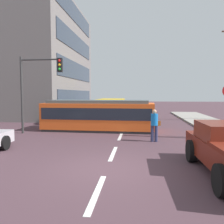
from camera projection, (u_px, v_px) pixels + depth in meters
ground_plane at (124, 127)px, 17.91m from camera, size 120.00×120.00×0.00m
lane_stripe_0 at (97, 193)px, 6.02m from camera, size 0.16×2.40×0.01m
lane_stripe_1 at (113, 153)px, 9.98m from camera, size 0.16×2.40×0.01m
lane_stripe_2 at (120, 136)px, 13.95m from camera, size 0.16×2.40×0.01m
lane_stripe_3 at (127, 121)px, 22.11m from camera, size 0.16×2.40×0.01m
lane_stripe_4 at (129, 115)px, 28.06m from camera, size 0.16×2.40×0.01m
corner_building at (20, 61)px, 28.93m from camera, size 14.06×16.67×12.80m
streetcar_tram at (99, 115)px, 16.26m from camera, size 7.48×2.82×2.05m
city_bus at (111, 107)px, 24.87m from camera, size 2.56×5.91×1.93m
pedestrian_crossing at (154, 124)px, 12.39m from camera, size 0.51×0.36×1.67m
parked_sedan_mid at (61, 115)px, 20.65m from camera, size 2.12×4.30×1.19m
parked_sedan_far at (78, 110)px, 26.76m from camera, size 2.03×4.10×1.19m
parked_sedan_furthest at (88, 107)px, 32.63m from camera, size 2.16×4.33×1.19m
traffic_light_mast at (38, 80)px, 14.75m from camera, size 2.69×0.33×4.76m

